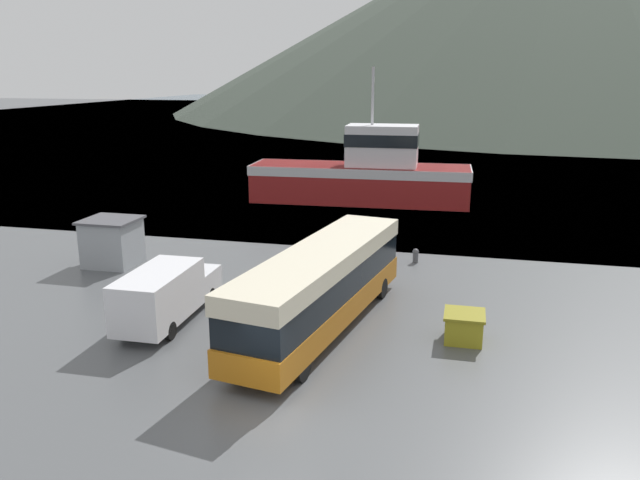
% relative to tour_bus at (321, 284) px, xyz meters
% --- Properties ---
extents(ground_plane, '(400.00, 400.00, 0.00)m').
position_rel_tour_bus_xyz_m(ground_plane, '(0.13, -7.01, -1.81)').
color(ground_plane, '#515456').
extents(water_surface, '(240.00, 240.00, 0.00)m').
position_rel_tour_bus_xyz_m(water_surface, '(0.13, 131.40, -1.81)').
color(water_surface, '#3D5160').
rests_on(water_surface, ground).
extents(hill_backdrop, '(204.02, 204.02, 55.41)m').
position_rel_tour_bus_xyz_m(hill_backdrop, '(29.03, 157.93, 25.90)').
color(hill_backdrop, '#3D473D').
rests_on(hill_backdrop, ground).
extents(tour_bus, '(4.51, 12.32, 3.21)m').
position_rel_tour_bus_xyz_m(tour_bus, '(0.00, 0.00, 0.00)').
color(tour_bus, '#B26614').
rests_on(tour_bus, ground).
extents(delivery_van, '(2.09, 6.28, 2.29)m').
position_rel_tour_bus_xyz_m(delivery_van, '(-6.18, -0.78, -0.59)').
color(delivery_van, silver).
rests_on(delivery_van, ground).
extents(fishing_boat, '(16.83, 5.06, 10.11)m').
position_rel_tour_bus_xyz_m(fishing_boat, '(-2.51, 24.81, 0.40)').
color(fishing_boat, maroon).
rests_on(fishing_boat, water_surface).
extents(storage_bin, '(1.50, 1.52, 1.10)m').
position_rel_tour_bus_xyz_m(storage_bin, '(5.43, 0.10, -1.25)').
color(storage_bin, olive).
rests_on(storage_bin, ground).
extents(dock_kiosk, '(2.70, 2.54, 2.45)m').
position_rel_tour_bus_xyz_m(dock_kiosk, '(-12.45, 5.61, -0.57)').
color(dock_kiosk, '#93999E').
rests_on(dock_kiosk, ground).
extents(mooring_bollard, '(0.33, 0.33, 0.76)m').
position_rel_tour_bus_xyz_m(mooring_bollard, '(2.80, 9.65, -1.40)').
color(mooring_bollard, '#4C4C51').
rests_on(mooring_bollard, ground).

